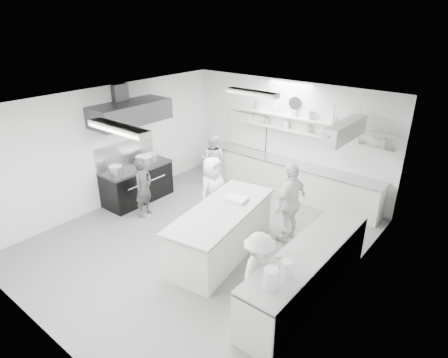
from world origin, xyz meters
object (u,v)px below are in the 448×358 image
Objects in this scene: back_counter at (288,178)px; cook_stove at (143,187)px; prep_island at (222,232)px; right_counter at (307,274)px; stove at (137,184)px; cook_back at (213,159)px.

back_counter is 3.35× the size of cook_stove.
prep_island is (0.37, -3.30, 0.03)m from back_counter.
right_counter is 1.25× the size of prep_island.
right_counter is (5.25, -0.60, 0.02)m from stove.
back_counter is 4.13m from right_counter.
prep_island is 3.53m from cook_back.
right_counter is 4.47m from cook_stove.
prep_island reaches higher than right_counter.
right_counter is at bearing 125.95° from cook_back.
cook_back reaches higher than prep_island.
cook_back is (0.85, 2.06, 0.28)m from stove.
cook_back is (-2.05, -0.74, 0.27)m from back_counter.
right_counter is 2.21× the size of cook_stove.
back_counter is at bearing 176.99° from cook_back.
back_counter is 1.89× the size of prep_island.
cook_stove reaches higher than stove.
cook_back is (-2.42, 2.56, 0.25)m from prep_island.
cook_stove is at bearing 169.24° from prep_island.
cook_stove is (0.79, -0.43, 0.30)m from stove.
prep_island is 1.77× the size of cook_stove.
back_counter is at bearing 43.99° from stove.
back_counter is 2.20m from cook_back.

